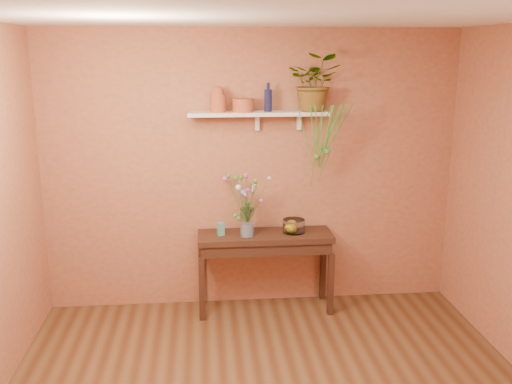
% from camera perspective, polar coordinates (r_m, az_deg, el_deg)
% --- Properties ---
extents(room, '(4.04, 4.04, 2.70)m').
position_cam_1_polar(room, '(3.63, 2.32, -4.35)').
color(room, brown).
rests_on(room, ground).
extents(sideboard, '(1.29, 0.41, 0.78)m').
position_cam_1_polar(sideboard, '(5.53, 0.91, -5.29)').
color(sideboard, '#3E2219').
rests_on(sideboard, ground).
extents(wall_shelf, '(1.30, 0.24, 0.19)m').
position_cam_1_polar(wall_shelf, '(5.34, 0.32, 7.80)').
color(wall_shelf, white).
rests_on(wall_shelf, room).
extents(terracotta_jug, '(0.17, 0.17, 0.23)m').
position_cam_1_polar(terracotta_jug, '(5.27, -3.82, 9.15)').
color(terracotta_jug, '#B74D2F').
rests_on(terracotta_jug, wall_shelf).
extents(terracotta_pot, '(0.22, 0.22, 0.12)m').
position_cam_1_polar(terracotta_pot, '(5.32, -1.31, 8.66)').
color(terracotta_pot, '#B74D2F').
rests_on(terracotta_pot, wall_shelf).
extents(blue_bottle, '(0.08, 0.08, 0.26)m').
position_cam_1_polar(blue_bottle, '(5.33, 1.22, 9.18)').
color(blue_bottle, '#141841').
rests_on(blue_bottle, wall_shelf).
extents(spider_plant, '(0.57, 0.53, 0.53)m').
position_cam_1_polar(spider_plant, '(5.39, 5.94, 10.83)').
color(spider_plant, '#3F7E29').
rests_on(spider_plant, wall_shelf).
extents(plant_fronds, '(0.54, 0.35, 0.79)m').
position_cam_1_polar(plant_fronds, '(5.30, 6.72, 4.89)').
color(plant_fronds, '#3F7E29').
rests_on(plant_fronds, wall_shelf).
extents(glass_vase, '(0.13, 0.13, 0.27)m').
position_cam_1_polar(glass_vase, '(5.38, -0.88, -3.25)').
color(glass_vase, white).
rests_on(glass_vase, sideboard).
extents(bouquet, '(0.45, 0.56, 0.44)m').
position_cam_1_polar(bouquet, '(5.33, -1.23, -0.01)').
color(bouquet, '#386B28').
rests_on(bouquet, glass_vase).
extents(glass_bowl, '(0.21, 0.21, 0.13)m').
position_cam_1_polar(glass_bowl, '(5.52, 3.79, -3.44)').
color(glass_bowl, white).
rests_on(glass_bowl, sideboard).
extents(lemon, '(0.09, 0.09, 0.09)m').
position_cam_1_polar(lemon, '(5.52, 3.58, -3.55)').
color(lemon, yellow).
rests_on(lemon, glass_bowl).
extents(carton, '(0.07, 0.07, 0.12)m').
position_cam_1_polar(carton, '(5.43, -3.53, -3.71)').
color(carton, teal).
rests_on(carton, sideboard).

